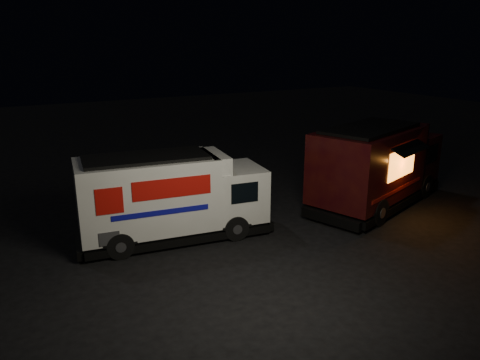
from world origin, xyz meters
TOP-DOWN VIEW (x-y plane):
  - ground at (0.00, 0.00)m, footprint 80.00×80.00m
  - white_truck at (-1.84, 1.83)m, footprint 6.72×3.05m
  - red_truck at (6.65, 1.07)m, footprint 7.62×4.79m

SIDE VIEW (x-z plane):
  - ground at x=0.00m, z-range 0.00..0.00m
  - white_truck at x=-1.84m, z-range 0.00..2.94m
  - red_truck at x=6.65m, z-range 0.00..3.33m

